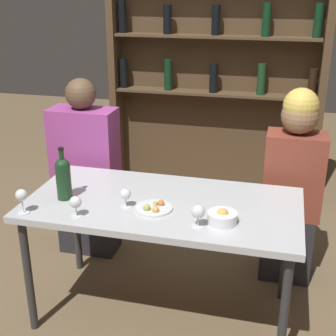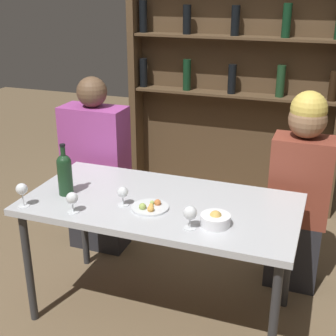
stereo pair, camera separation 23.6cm
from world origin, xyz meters
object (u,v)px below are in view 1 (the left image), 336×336
at_px(wine_bottle, 63,177).
at_px(seated_person_left, 86,174).
at_px(wine_glass_1, 75,203).
at_px(wine_glass_3, 126,195).
at_px(food_plate_0, 154,208).
at_px(seated_person_right, 292,188).
at_px(wine_glass_0, 198,212).
at_px(wine_glass_2, 21,196).
at_px(snack_bowl, 222,217).

relative_size(wine_bottle, seated_person_left, 0.23).
distance_m(wine_bottle, wine_glass_1, 0.24).
xyz_separation_m(wine_glass_3, seated_person_left, (-0.52, 0.67, -0.21)).
bearing_deg(wine_glass_1, food_plate_0, 25.29).
height_order(food_plate_0, seated_person_right, seated_person_right).
bearing_deg(seated_person_right, wine_glass_0, -119.19).
relative_size(wine_glass_2, seated_person_left, 0.10).
bearing_deg(snack_bowl, wine_glass_0, -146.82).
distance_m(wine_glass_0, food_plate_0, 0.29).
bearing_deg(wine_glass_1, wine_glass_2, -173.91).
bearing_deg(seated_person_right, wine_glass_2, -146.97).
bearing_deg(snack_bowl, wine_bottle, 175.39).
distance_m(wine_bottle, snack_bowl, 0.87).
bearing_deg(seated_person_left, wine_glass_2, -87.27).
height_order(wine_glass_2, wine_glass_3, wine_glass_2).
relative_size(wine_glass_0, wine_glass_1, 1.05).
bearing_deg(snack_bowl, wine_glass_2, -171.90).
distance_m(wine_glass_2, food_plate_0, 0.67).
xyz_separation_m(wine_glass_1, seated_person_right, (1.05, 0.83, -0.16)).
xyz_separation_m(wine_glass_0, wine_glass_1, (-0.61, -0.04, -0.00)).
xyz_separation_m(wine_glass_2, food_plate_0, (0.63, 0.20, -0.08)).
bearing_deg(wine_glass_3, wine_glass_2, -158.57).
height_order(wine_glass_1, wine_glass_2, wine_glass_2).
relative_size(wine_glass_3, food_plate_0, 0.54).
distance_m(snack_bowl, seated_person_right, 0.81).
relative_size(wine_glass_0, snack_bowl, 0.80).
bearing_deg(wine_glass_1, wine_bottle, 129.45).
xyz_separation_m(wine_glass_3, snack_bowl, (0.51, -0.05, -0.04)).
distance_m(wine_glass_1, food_plate_0, 0.40).
relative_size(wine_glass_1, wine_glass_3, 1.05).
distance_m(wine_glass_2, wine_glass_3, 0.52).
xyz_separation_m(wine_glass_2, seated_person_left, (-0.04, 0.86, -0.23)).
xyz_separation_m(wine_bottle, seated_person_left, (-0.17, 0.65, -0.27)).
height_order(wine_glass_3, food_plate_0, wine_glass_3).
height_order(wine_glass_3, snack_bowl, wine_glass_3).
distance_m(wine_glass_3, snack_bowl, 0.51).
relative_size(wine_glass_1, seated_person_left, 0.09).
height_order(seated_person_left, seated_person_right, seated_person_right).
bearing_deg(seated_person_left, food_plate_0, -44.72).
xyz_separation_m(wine_bottle, wine_glass_2, (-0.13, -0.21, -0.03)).
bearing_deg(wine_glass_1, seated_person_right, 38.43).
bearing_deg(wine_glass_3, wine_glass_1, -142.11).
bearing_deg(wine_bottle, wine_glass_2, -121.27).
distance_m(wine_bottle, wine_glass_2, 0.25).
height_order(snack_bowl, seated_person_left, seated_person_left).
distance_m(wine_glass_1, seated_person_left, 0.92).
bearing_deg(wine_glass_3, seated_person_right, 38.56).
height_order(wine_bottle, snack_bowl, wine_bottle).
relative_size(wine_glass_3, seated_person_left, 0.08).
bearing_deg(wine_glass_2, snack_bowl, 8.10).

